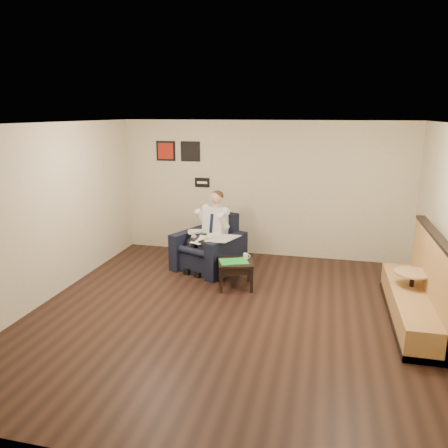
% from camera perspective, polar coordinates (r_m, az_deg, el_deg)
% --- Properties ---
extents(ground, '(6.00, 6.00, 0.00)m').
position_cam_1_polar(ground, '(6.69, 0.95, -11.76)').
color(ground, black).
rests_on(ground, ground).
extents(wall_back, '(6.00, 0.02, 2.80)m').
position_cam_1_polar(wall_back, '(9.09, 5.09, 4.52)').
color(wall_back, beige).
rests_on(wall_back, ground).
extents(wall_front, '(6.00, 0.02, 2.80)m').
position_cam_1_polar(wall_front, '(3.50, -9.85, -12.07)').
color(wall_front, beige).
rests_on(wall_front, ground).
extents(wall_left, '(0.02, 6.00, 2.80)m').
position_cam_1_polar(wall_left, '(7.43, -22.22, 1.27)').
color(wall_left, beige).
rests_on(wall_left, ground).
extents(ceiling, '(6.00, 6.00, 0.02)m').
position_cam_1_polar(ceiling, '(6.01, 1.07, 12.97)').
color(ceiling, white).
rests_on(ceiling, wall_back).
extents(seating_sign, '(0.32, 0.02, 0.20)m').
position_cam_1_polar(seating_sign, '(9.34, -2.86, 5.44)').
color(seating_sign, black).
rests_on(seating_sign, wall_back).
extents(art_print_left, '(0.42, 0.03, 0.42)m').
position_cam_1_polar(art_print_left, '(9.51, -7.61, 9.44)').
color(art_print_left, '#A32214').
rests_on(art_print_left, wall_back).
extents(art_print_right, '(0.42, 0.03, 0.42)m').
position_cam_1_polar(art_print_right, '(9.33, -4.41, 9.43)').
color(art_print_right, black).
rests_on(art_print_right, wall_back).
extents(armchair, '(1.43, 1.43, 1.05)m').
position_cam_1_polar(armchair, '(8.36, -2.06, -2.46)').
color(armchair, black).
rests_on(armchair, ground).
extents(seated_man, '(1.04, 1.22, 1.44)m').
position_cam_1_polar(seated_man, '(8.21, -2.67, -1.39)').
color(seated_man, white).
rests_on(seated_man, armchair).
extents(lap_papers, '(0.34, 0.40, 0.01)m').
position_cam_1_polar(lap_papers, '(8.14, -3.17, -2.06)').
color(lap_papers, white).
rests_on(lap_papers, seated_man).
extents(newspaper, '(0.63, 0.69, 0.01)m').
position_cam_1_polar(newspaper, '(7.97, -0.12, -1.90)').
color(newspaper, silver).
rests_on(newspaper, armchair).
extents(side_table, '(0.71, 0.71, 0.47)m').
position_cam_1_polar(side_table, '(7.59, 1.48, -6.56)').
color(side_table, black).
rests_on(side_table, ground).
extents(green_folder, '(0.56, 0.49, 0.01)m').
position_cam_1_polar(green_folder, '(7.49, 1.26, -4.90)').
color(green_folder, green).
rests_on(green_folder, side_table).
extents(coffee_mug, '(0.11, 0.11, 0.10)m').
position_cam_1_polar(coffee_mug, '(7.63, 2.85, -4.20)').
color(coffee_mug, white).
rests_on(coffee_mug, side_table).
extents(smartphone, '(0.15, 0.09, 0.01)m').
position_cam_1_polar(smartphone, '(7.67, 1.80, -4.44)').
color(smartphone, black).
rests_on(smartphone, side_table).
extents(banquette, '(0.60, 2.50, 1.28)m').
position_cam_1_polar(banquette, '(6.86, 23.65, -6.56)').
color(banquette, '#B08044').
rests_on(banquette, ground).
extents(cafe_table, '(0.58, 0.58, 0.66)m').
position_cam_1_polar(cafe_table, '(7.18, 23.19, -8.24)').
color(cafe_table, tan).
rests_on(cafe_table, ground).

